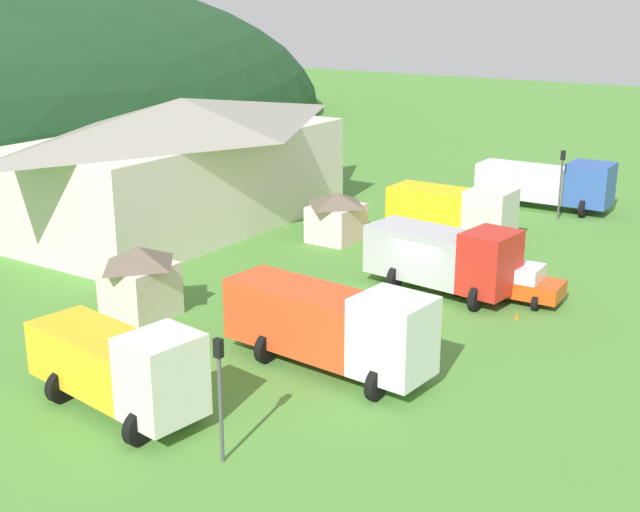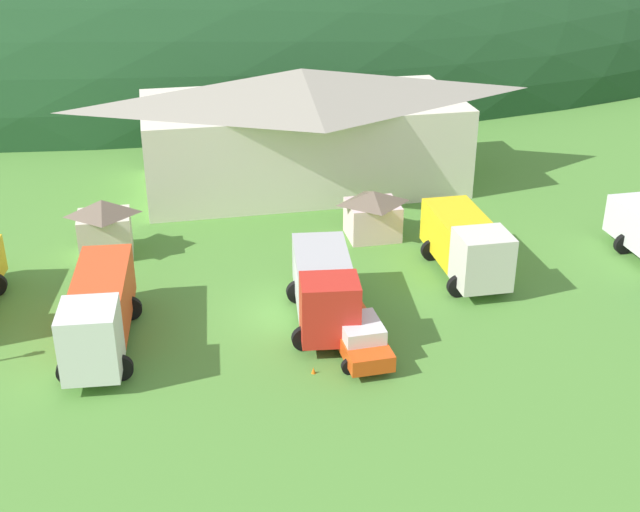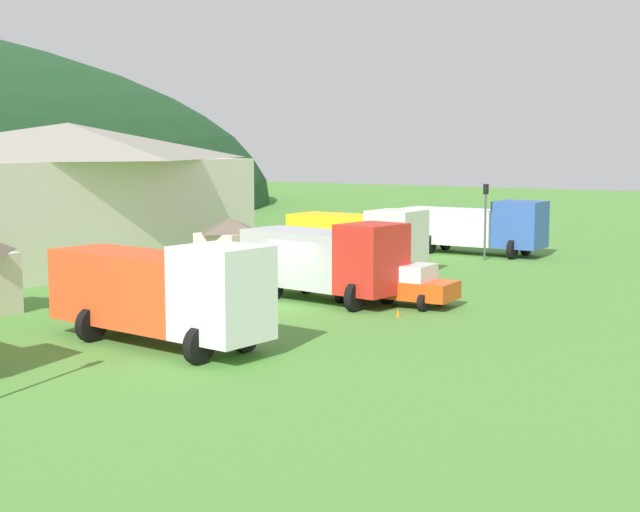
{
  "view_description": "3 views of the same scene",
  "coord_description": "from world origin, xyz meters",
  "px_view_note": "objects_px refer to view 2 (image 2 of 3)",
  "views": [
    {
      "loc": [
        -31.61,
        -16.22,
        12.99
      ],
      "look_at": [
        -3.64,
        2.25,
        2.57
      ],
      "focal_mm": 47.31,
      "sensor_mm": 36.0,
      "label": 1
    },
    {
      "loc": [
        -5.08,
        -32.76,
        18.91
      ],
      "look_at": [
        1.81,
        0.74,
        2.49
      ],
      "focal_mm": 46.48,
      "sensor_mm": 36.0,
      "label": 2
    },
    {
      "loc": [
        -28.57,
        -20.63,
        6.25
      ],
      "look_at": [
        1.39,
        -0.84,
        1.86
      ],
      "focal_mm": 50.75,
      "sensor_mm": 36.0,
      "label": 3
    }
  ],
  "objects_px": {
    "traffic_cone_mid_row": "(111,368)",
    "traffic_cone_near_pickup": "(314,373)",
    "heavy_rig_white": "(99,311)",
    "flatbed_truck_yellow": "(467,244)",
    "crane_truck_red": "(325,288)",
    "service_pickup_orange": "(357,333)",
    "play_shed_cream": "(105,227)",
    "play_shed_pink": "(373,213)",
    "depot_building": "(302,126)"
  },
  "relations": [
    {
      "from": "play_shed_pink",
      "to": "flatbed_truck_yellow",
      "type": "distance_m",
      "value": 6.45
    },
    {
      "from": "flatbed_truck_yellow",
      "to": "heavy_rig_white",
      "type": "bearing_deg",
      "value": -78.66
    },
    {
      "from": "service_pickup_orange",
      "to": "traffic_cone_mid_row",
      "type": "height_order",
      "value": "service_pickup_orange"
    },
    {
      "from": "flatbed_truck_yellow",
      "to": "play_shed_cream",
      "type": "bearing_deg",
      "value": -108.63
    },
    {
      "from": "play_shed_cream",
      "to": "heavy_rig_white",
      "type": "xyz_separation_m",
      "value": [
        0.05,
        -9.49,
        0.18
      ]
    },
    {
      "from": "depot_building",
      "to": "heavy_rig_white",
      "type": "distance_m",
      "value": 21.6
    },
    {
      "from": "depot_building",
      "to": "crane_truck_red",
      "type": "relative_size",
      "value": 2.95
    },
    {
      "from": "flatbed_truck_yellow",
      "to": "traffic_cone_mid_row",
      "type": "bearing_deg",
      "value": -73.06
    },
    {
      "from": "heavy_rig_white",
      "to": "play_shed_pink",
      "type": "bearing_deg",
      "value": 126.56
    },
    {
      "from": "play_shed_cream",
      "to": "traffic_cone_mid_row",
      "type": "relative_size",
      "value": 5.3
    },
    {
      "from": "flatbed_truck_yellow",
      "to": "crane_truck_red",
      "type": "bearing_deg",
      "value": -67.6
    },
    {
      "from": "play_shed_cream",
      "to": "flatbed_truck_yellow",
      "type": "distance_m",
      "value": 18.67
    },
    {
      "from": "traffic_cone_mid_row",
      "to": "crane_truck_red",
      "type": "bearing_deg",
      "value": 11.7
    },
    {
      "from": "depot_building",
      "to": "flatbed_truck_yellow",
      "type": "relative_size",
      "value": 3.1
    },
    {
      "from": "crane_truck_red",
      "to": "traffic_cone_near_pickup",
      "type": "bearing_deg",
      "value": -11.63
    },
    {
      "from": "heavy_rig_white",
      "to": "flatbed_truck_yellow",
      "type": "relative_size",
      "value": 1.21
    },
    {
      "from": "traffic_cone_near_pickup",
      "to": "play_shed_pink",
      "type": "bearing_deg",
      "value": 65.25
    },
    {
      "from": "play_shed_cream",
      "to": "service_pickup_orange",
      "type": "relative_size",
      "value": 0.58
    },
    {
      "from": "depot_building",
      "to": "heavy_rig_white",
      "type": "relative_size",
      "value": 2.57
    },
    {
      "from": "crane_truck_red",
      "to": "play_shed_pink",
      "type": "bearing_deg",
      "value": 158.94
    },
    {
      "from": "depot_building",
      "to": "crane_truck_red",
      "type": "xyz_separation_m",
      "value": [
        -2.26,
        -17.62,
        -2.09
      ]
    },
    {
      "from": "heavy_rig_white",
      "to": "flatbed_truck_yellow",
      "type": "distance_m",
      "value": 17.92
    },
    {
      "from": "play_shed_cream",
      "to": "crane_truck_red",
      "type": "xyz_separation_m",
      "value": [
        9.8,
        -9.26,
        0.14
      ]
    },
    {
      "from": "heavy_rig_white",
      "to": "flatbed_truck_yellow",
      "type": "height_order",
      "value": "heavy_rig_white"
    },
    {
      "from": "service_pickup_orange",
      "to": "traffic_cone_mid_row",
      "type": "distance_m",
      "value": 10.29
    },
    {
      "from": "depot_building",
      "to": "crane_truck_red",
      "type": "height_order",
      "value": "depot_building"
    },
    {
      "from": "heavy_rig_white",
      "to": "crane_truck_red",
      "type": "height_order",
      "value": "heavy_rig_white"
    },
    {
      "from": "play_shed_cream",
      "to": "crane_truck_red",
      "type": "height_order",
      "value": "crane_truck_red"
    },
    {
      "from": "depot_building",
      "to": "play_shed_cream",
      "type": "distance_m",
      "value": 14.84
    },
    {
      "from": "play_shed_cream",
      "to": "traffic_cone_near_pickup",
      "type": "bearing_deg",
      "value": -57.27
    },
    {
      "from": "play_shed_cream",
      "to": "traffic_cone_near_pickup",
      "type": "distance_m",
      "value": 15.8
    },
    {
      "from": "crane_truck_red",
      "to": "traffic_cone_mid_row",
      "type": "xyz_separation_m",
      "value": [
        -9.38,
        -1.94,
        -1.74
      ]
    },
    {
      "from": "play_shed_pink",
      "to": "heavy_rig_white",
      "type": "distance_m",
      "value": 16.84
    },
    {
      "from": "traffic_cone_near_pickup",
      "to": "depot_building",
      "type": "bearing_deg",
      "value": 80.65
    },
    {
      "from": "service_pickup_orange",
      "to": "crane_truck_red",
      "type": "bearing_deg",
      "value": -163.9
    },
    {
      "from": "crane_truck_red",
      "to": "traffic_cone_near_pickup",
      "type": "relative_size",
      "value": 12.67
    },
    {
      "from": "traffic_cone_near_pickup",
      "to": "traffic_cone_mid_row",
      "type": "xyz_separation_m",
      "value": [
        -8.08,
        2.02,
        0.0
      ]
    },
    {
      "from": "play_shed_cream",
      "to": "play_shed_pink",
      "type": "xyz_separation_m",
      "value": [
        14.33,
        -0.57,
        -0.21
      ]
    },
    {
      "from": "traffic_cone_mid_row",
      "to": "traffic_cone_near_pickup",
      "type": "bearing_deg",
      "value": -14.03
    },
    {
      "from": "heavy_rig_white",
      "to": "depot_building",
      "type": "bearing_deg",
      "value": 150.65
    },
    {
      "from": "play_shed_cream",
      "to": "crane_truck_red",
      "type": "relative_size",
      "value": 0.43
    },
    {
      "from": "crane_truck_red",
      "to": "service_pickup_orange",
      "type": "relative_size",
      "value": 1.34
    },
    {
      "from": "service_pickup_orange",
      "to": "depot_building",
      "type": "bearing_deg",
      "value": 173.85
    },
    {
      "from": "traffic_cone_mid_row",
      "to": "service_pickup_orange",
      "type": "bearing_deg",
      "value": -3.63
    },
    {
      "from": "play_shed_cream",
      "to": "heavy_rig_white",
      "type": "height_order",
      "value": "heavy_rig_white"
    },
    {
      "from": "depot_building",
      "to": "flatbed_truck_yellow",
      "type": "xyz_separation_m",
      "value": [
        5.6,
        -14.45,
        -2.09
      ]
    },
    {
      "from": "play_shed_pink",
      "to": "depot_building",
      "type": "bearing_deg",
      "value": 104.32
    },
    {
      "from": "play_shed_cream",
      "to": "heavy_rig_white",
      "type": "relative_size",
      "value": 0.38
    },
    {
      "from": "play_shed_cream",
      "to": "traffic_cone_mid_row",
      "type": "distance_m",
      "value": 11.33
    },
    {
      "from": "play_shed_pink",
      "to": "service_pickup_orange",
      "type": "bearing_deg",
      "value": -108.05
    }
  ]
}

